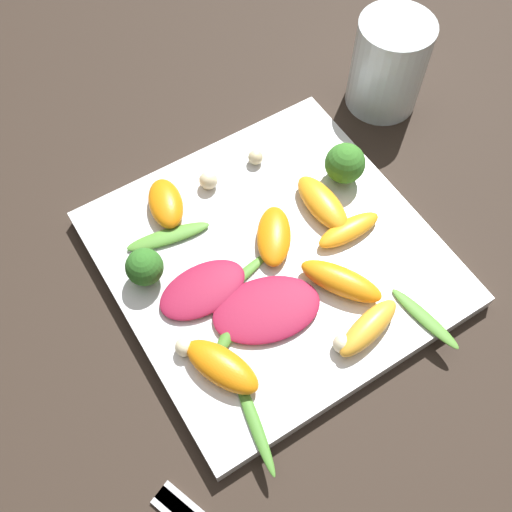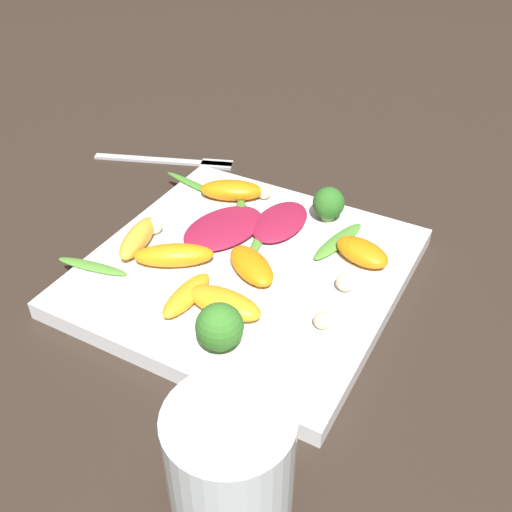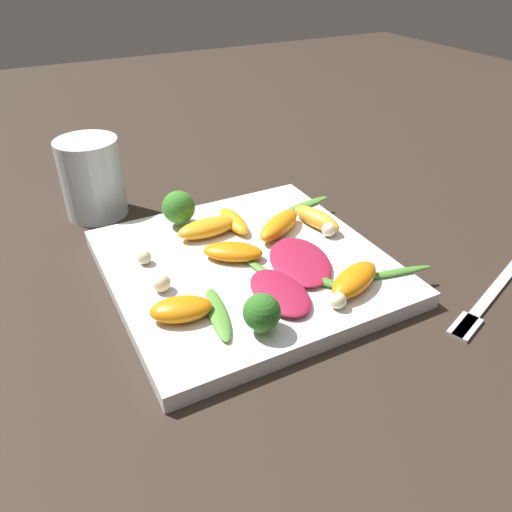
% 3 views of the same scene
% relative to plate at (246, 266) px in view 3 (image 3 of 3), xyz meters
% --- Properties ---
extents(ground_plane, '(2.40, 2.40, 0.00)m').
position_rel_plate_xyz_m(ground_plane, '(0.00, 0.00, -0.01)').
color(ground_plane, '#2D231C').
extents(plate, '(0.29, 0.29, 0.02)m').
position_rel_plate_xyz_m(plate, '(0.00, 0.00, 0.00)').
color(plate, white).
rests_on(plate, ground_plane).
extents(drinking_glass, '(0.08, 0.08, 0.10)m').
position_rel_plate_xyz_m(drinking_glass, '(-0.22, -0.11, 0.04)').
color(drinking_glass, silver).
rests_on(drinking_glass, ground_plane).
extents(fork, '(0.08, 0.18, 0.01)m').
position_rel_plate_xyz_m(fork, '(0.16, 0.19, -0.01)').
color(fork, '#B2B2B7').
rests_on(fork, ground_plane).
extents(radicchio_leaf_0, '(0.11, 0.09, 0.01)m').
position_rel_plate_xyz_m(radicchio_leaf_0, '(0.04, 0.05, 0.01)').
color(radicchio_leaf_0, maroon).
rests_on(radicchio_leaf_0, plate).
extents(radicchio_leaf_1, '(0.08, 0.05, 0.01)m').
position_rel_plate_xyz_m(radicchio_leaf_1, '(0.08, 0.00, 0.01)').
color(radicchio_leaf_1, maroon).
rests_on(radicchio_leaf_1, plate).
extents(orange_segment_0, '(0.06, 0.08, 0.02)m').
position_rel_plate_xyz_m(orange_segment_0, '(-0.03, 0.06, 0.02)').
color(orange_segment_0, orange).
rests_on(orange_segment_0, plate).
extents(orange_segment_1, '(0.06, 0.08, 0.02)m').
position_rel_plate_xyz_m(orange_segment_1, '(0.10, 0.07, 0.02)').
color(orange_segment_1, orange).
rests_on(orange_segment_1, plate).
extents(orange_segment_2, '(0.03, 0.07, 0.02)m').
position_rel_plate_xyz_m(orange_segment_2, '(-0.07, -0.02, 0.02)').
color(orange_segment_2, orange).
rests_on(orange_segment_2, plate).
extents(orange_segment_3, '(0.07, 0.04, 0.02)m').
position_rel_plate_xyz_m(orange_segment_3, '(-0.03, 0.11, 0.02)').
color(orange_segment_3, '#FCAD33').
rests_on(orange_segment_3, plate).
extents(orange_segment_4, '(0.06, 0.07, 0.02)m').
position_rel_plate_xyz_m(orange_segment_4, '(-0.01, -0.01, 0.02)').
color(orange_segment_4, orange).
rests_on(orange_segment_4, plate).
extents(orange_segment_5, '(0.05, 0.07, 0.02)m').
position_rel_plate_xyz_m(orange_segment_5, '(0.06, -0.10, 0.02)').
color(orange_segment_5, orange).
rests_on(orange_segment_5, plate).
extents(orange_segment_6, '(0.07, 0.02, 0.02)m').
position_rel_plate_xyz_m(orange_segment_6, '(-0.07, 0.02, 0.02)').
color(orange_segment_6, orange).
rests_on(orange_segment_6, plate).
extents(broccoli_floret_0, '(0.04, 0.04, 0.04)m').
position_rel_plate_xyz_m(broccoli_floret_0, '(-0.11, -0.04, 0.03)').
color(broccoli_floret_0, '#84AD5B').
rests_on(broccoli_floret_0, plate).
extents(broccoli_floret_1, '(0.03, 0.03, 0.04)m').
position_rel_plate_xyz_m(broccoli_floret_1, '(0.11, -0.04, 0.03)').
color(broccoli_floret_1, '#84AD5B').
rests_on(broccoli_floret_1, plate).
extents(arugula_sprig_0, '(0.09, 0.03, 0.01)m').
position_rel_plate_xyz_m(arugula_sprig_0, '(0.04, 0.01, 0.01)').
color(arugula_sprig_0, '#518E33').
rests_on(arugula_sprig_0, plate).
extents(arugula_sprig_1, '(0.03, 0.10, 0.01)m').
position_rel_plate_xyz_m(arugula_sprig_1, '(0.10, 0.12, 0.01)').
color(arugula_sprig_1, '#47842D').
rests_on(arugula_sprig_1, plate).
extents(arugula_sprig_2, '(0.08, 0.03, 0.01)m').
position_rel_plate_xyz_m(arugula_sprig_2, '(0.08, -0.07, 0.01)').
color(arugula_sprig_2, '#518E33').
rests_on(arugula_sprig_2, plate).
extents(arugula_sprig_3, '(0.07, 0.05, 0.01)m').
position_rel_plate_xyz_m(arugula_sprig_3, '(0.07, 0.04, 0.01)').
color(arugula_sprig_3, '#47842D').
rests_on(arugula_sprig_3, plate).
extents(arugula_sprig_4, '(0.03, 0.08, 0.00)m').
position_rel_plate_xyz_m(arugula_sprig_4, '(-0.08, 0.13, 0.01)').
color(arugula_sprig_4, '#518E33').
rests_on(arugula_sprig_4, plate).
extents(macadamia_nut_0, '(0.02, 0.02, 0.02)m').
position_rel_plate_xyz_m(macadamia_nut_0, '(-0.04, -0.10, 0.02)').
color(macadamia_nut_0, beige).
rests_on(macadamia_nut_0, plate).
extents(macadamia_nut_1, '(0.02, 0.02, 0.02)m').
position_rel_plate_xyz_m(macadamia_nut_1, '(0.00, 0.11, 0.02)').
color(macadamia_nut_1, beige).
rests_on(macadamia_nut_1, plate).
extents(macadamia_nut_2, '(0.02, 0.02, 0.02)m').
position_rel_plate_xyz_m(macadamia_nut_2, '(0.12, 0.04, 0.02)').
color(macadamia_nut_2, beige).
rests_on(macadamia_nut_2, plate).
extents(macadamia_nut_3, '(0.02, 0.02, 0.02)m').
position_rel_plate_xyz_m(macadamia_nut_3, '(0.01, -0.10, 0.02)').
color(macadamia_nut_3, beige).
rests_on(macadamia_nut_3, plate).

